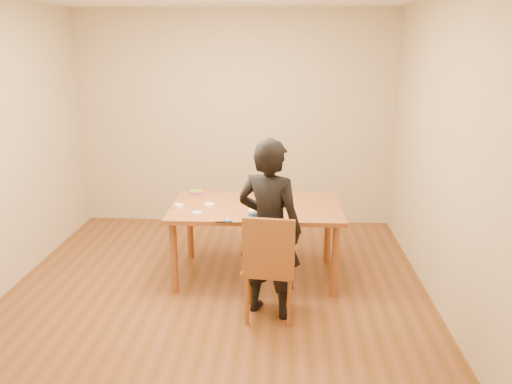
# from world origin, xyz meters

# --- Properties ---
(room_shell) EXTENTS (4.00, 4.50, 2.70)m
(room_shell) POSITION_xyz_m (0.00, 0.34, 1.35)
(room_shell) COLOR brown
(room_shell) RESTS_ON ground
(dining_table) EXTENTS (1.68, 1.02, 0.04)m
(dining_table) POSITION_xyz_m (0.36, 0.59, 0.73)
(dining_table) COLOR brown
(dining_table) RESTS_ON floor
(dining_chair) EXTENTS (0.46, 0.46, 0.04)m
(dining_chair) POSITION_xyz_m (0.51, -0.18, 0.45)
(dining_chair) COLOR brown
(dining_chair) RESTS_ON floor
(cake_plate) EXTENTS (0.30, 0.30, 0.02)m
(cake_plate) POSITION_xyz_m (0.55, 0.65, 0.76)
(cake_plate) COLOR red
(cake_plate) RESTS_ON dining_table
(cake) EXTENTS (0.20, 0.20, 0.06)m
(cake) POSITION_xyz_m (0.55, 0.65, 0.80)
(cake) COLOR white
(cake) RESTS_ON cake_plate
(frosting_dome) EXTENTS (0.19, 0.19, 0.03)m
(frosting_dome) POSITION_xyz_m (0.55, 0.65, 0.85)
(frosting_dome) COLOR white
(frosting_dome) RESTS_ON cake
(frosting_tub) EXTENTS (0.09, 0.09, 0.08)m
(frosting_tub) POSITION_xyz_m (0.35, 0.20, 0.79)
(frosting_tub) COLOR white
(frosting_tub) RESTS_ON dining_table
(frosting_lid) EXTENTS (0.09, 0.09, 0.01)m
(frosting_lid) POSITION_xyz_m (0.12, 0.12, 0.75)
(frosting_lid) COLOR blue
(frosting_lid) RESTS_ON dining_table
(frosting_dollop) EXTENTS (0.04, 0.04, 0.02)m
(frosting_dollop) POSITION_xyz_m (0.12, 0.12, 0.77)
(frosting_dollop) COLOR white
(frosting_dollop) RESTS_ON frosting_lid
(ramekin_green) EXTENTS (0.09, 0.09, 0.04)m
(ramekin_green) POSITION_xyz_m (-0.17, 0.23, 0.77)
(ramekin_green) COLOR white
(ramekin_green) RESTS_ON dining_table
(ramekin_yellow) EXTENTS (0.09, 0.09, 0.04)m
(ramekin_yellow) POSITION_xyz_m (-0.09, 0.48, 0.77)
(ramekin_yellow) COLOR white
(ramekin_yellow) RESTS_ON dining_table
(ramekin_multi) EXTENTS (0.09, 0.09, 0.04)m
(ramekin_multi) POSITION_xyz_m (-0.38, 0.45, 0.77)
(ramekin_multi) COLOR white
(ramekin_multi) RESTS_ON dining_table
(candy_box_pink) EXTENTS (0.13, 0.06, 0.02)m
(candy_box_pink) POSITION_xyz_m (-0.30, 0.94, 0.76)
(candy_box_pink) COLOR #CE3080
(candy_box_pink) RESTS_ON dining_table
(candy_box_green) EXTENTS (0.13, 0.08, 0.02)m
(candy_box_green) POSITION_xyz_m (-0.30, 0.95, 0.78)
(candy_box_green) COLOR green
(candy_box_green) RESTS_ON candy_box_pink
(spatula) EXTENTS (0.15, 0.03, 0.01)m
(spatula) POSITION_xyz_m (0.10, 0.08, 0.75)
(spatula) COLOR black
(spatula) RESTS_ON dining_table
(person) EXTENTS (0.66, 0.56, 1.55)m
(person) POSITION_xyz_m (0.51, -0.14, 0.78)
(person) COLOR black
(person) RESTS_ON floor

